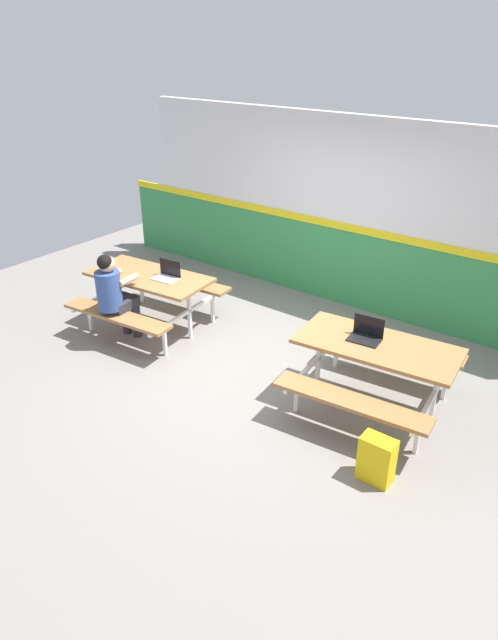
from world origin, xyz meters
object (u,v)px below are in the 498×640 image
(laptop_silver, at_px, (167,275))
(backpack_dark, at_px, (377,459))
(laptop_dark, at_px, (366,335))
(student_nearer, at_px, (114,291))
(picnic_table_left, at_px, (150,287))
(picnic_table_right, at_px, (376,358))

(laptop_silver, relative_size, backpack_dark, 0.77)
(laptop_silver, relative_size, laptop_dark, 1.00)
(student_nearer, bearing_deg, backpack_dark, -4.34)
(picnic_table_left, xyz_separation_m, laptop_dark, (2.98, 0.16, 0.22))
(picnic_table_left, xyz_separation_m, student_nearer, (-0.02, -0.56, 0.14))
(picnic_table_right, relative_size, laptop_dark, 4.98)
(backpack_dark, bearing_deg, laptop_silver, 165.01)
(picnic_table_right, distance_m, backpack_dark, 1.17)
(picnic_table_right, height_order, backpack_dark, picnic_table_right)
(laptop_silver, bearing_deg, picnic_table_left, -166.36)
(student_nearer, height_order, backpack_dark, student_nearer)
(picnic_table_right, relative_size, laptop_silver, 4.98)
(laptop_dark, xyz_separation_m, backpack_dark, (0.67, -1.00, -0.57))
(laptop_dark, relative_size, backpack_dark, 0.77)
(picnic_table_left, distance_m, picnic_table_right, 3.13)
(student_nearer, bearing_deg, picnic_table_left, 87.98)
(picnic_table_right, height_order, student_nearer, student_nearer)
(picnic_table_left, distance_m, student_nearer, 0.58)
(laptop_dark, distance_m, backpack_dark, 1.34)
(picnic_table_left, relative_size, picnic_table_right, 1.00)
(laptop_silver, xyz_separation_m, backpack_dark, (3.38, -0.91, -0.57))
(picnic_table_left, relative_size, laptop_dark, 4.98)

